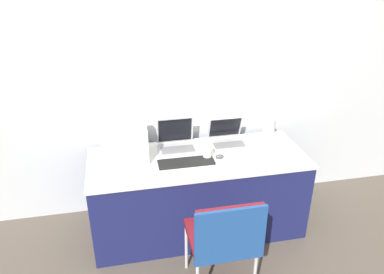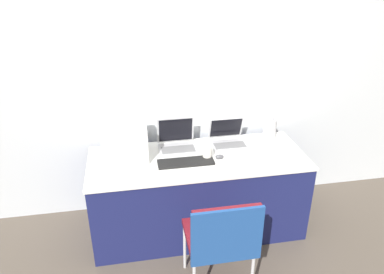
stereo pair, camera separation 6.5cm
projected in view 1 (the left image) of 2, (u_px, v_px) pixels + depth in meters
ground_plane at (206, 252)px, 3.18m from camera, size 14.00×14.00×0.00m
wall_back at (187, 77)px, 3.35m from camera, size 8.00×0.05×2.60m
table at (198, 193)px, 3.34m from camera, size 1.84×0.73×0.73m
printer at (125, 141)px, 3.10m from camera, size 0.36×0.33×0.29m
laptop_left at (177, 142)px, 3.30m from camera, size 0.33×0.28×0.26m
laptop_right at (227, 139)px, 3.39m from camera, size 0.32×0.29×0.22m
external_keyboard at (186, 162)px, 3.08m from camera, size 0.46×0.15×0.02m
coffee_cup at (207, 152)px, 3.14m from camera, size 0.08×0.08×0.12m
mouse at (220, 156)px, 3.15m from camera, size 0.07×0.04×0.04m
metal_pitcher at (269, 128)px, 3.45m from camera, size 0.12×0.12×0.25m
chair at (225, 236)px, 2.55m from camera, size 0.47×0.46×0.86m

